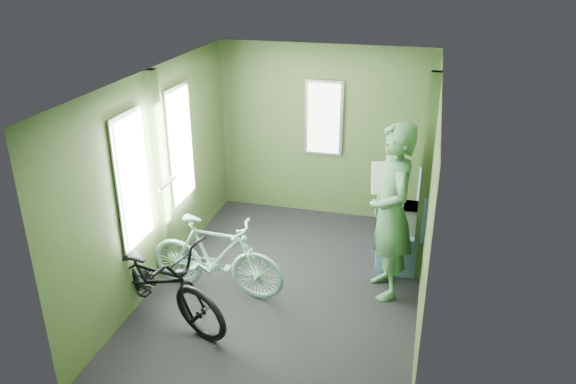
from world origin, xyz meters
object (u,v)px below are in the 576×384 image
(bicycle_black, at_px, (159,317))
(bicycle_mint, at_px, (218,292))
(passenger, at_px, (391,212))
(bench_seat, at_px, (402,235))
(waste_box, at_px, (411,237))

(bicycle_black, height_order, bicycle_mint, bicycle_black)
(passenger, height_order, bench_seat, passenger)
(passenger, bearing_deg, bench_seat, 152.86)
(bicycle_mint, height_order, passenger, passenger)
(bicycle_mint, xyz_separation_m, bench_seat, (1.83, 1.25, 0.29))
(bicycle_mint, distance_m, bench_seat, 2.24)
(passenger, bearing_deg, waste_box, 139.87)
(bicycle_mint, height_order, bench_seat, bench_seat)
(bicycle_black, bearing_deg, bench_seat, -28.50)
(bicycle_black, bearing_deg, bicycle_mint, -13.27)
(bicycle_black, relative_size, bicycle_mint, 1.22)
(bench_seat, bearing_deg, passenger, -102.67)
(bicycle_black, height_order, passenger, passenger)
(bicycle_mint, xyz_separation_m, waste_box, (1.95, 1.05, 0.38))
(bicycle_mint, bearing_deg, passenger, -70.87)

